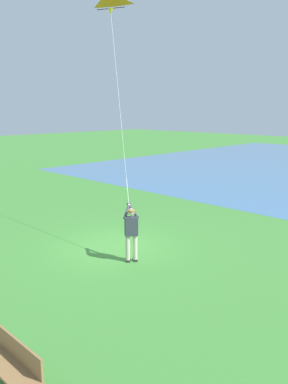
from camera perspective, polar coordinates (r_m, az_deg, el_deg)
ground_plane at (r=13.49m, az=-4.44°, el=-8.23°), size 120.00×120.00×0.00m
person_kite_flyer at (r=11.91m, az=-1.95°, el=-5.66°), size 0.54×0.62×1.83m
flying_kite at (r=15.41m, az=-5.42°, el=26.17°), size 2.21×3.52×7.01m
park_bench_far_walkway at (r=7.39m, az=-19.14°, el=-23.07°), size 0.45×1.50×0.88m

